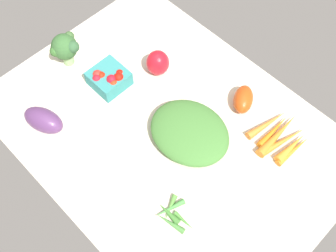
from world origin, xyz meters
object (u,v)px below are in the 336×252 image
Objects in this scene: bell_pepper_red at (158,63)px; berry_basket at (109,78)px; broccoli_head at (65,47)px; carrot_bunch at (280,137)px; eggplant at (43,120)px; leafy_greens_clump at (190,132)px; okra_pile at (171,214)px; roma_tomato at (243,99)px.

bell_pepper_red reaches higher than berry_basket.
broccoli_head is 72.02cm from carrot_bunch.
leafy_greens_clump is at bearing -158.98° from eggplant.
carrot_bunch is 0.73× the size of leafy_greens_clump.
broccoli_head is 0.49× the size of leafy_greens_clump.
bell_pepper_red is at bearing 140.26° from okra_pile.
berry_basket reaches higher than okra_pile.
okra_pile is 62.24cm from broccoli_head.
roma_tomato reaches higher than okra_pile.
berry_basket is 0.60× the size of carrot_bunch.
okra_pile is 0.95× the size of broccoli_head.
okra_pile is 0.46× the size of leafy_greens_clump.
berry_basket is 0.44× the size of leafy_greens_clump.
eggplant is (-8.73, -38.52, -0.77)cm from bell_pepper_red.
roma_tomato is (-9.68, 40.76, 2.12)cm from okra_pile.
bell_pepper_red is 0.88× the size of roma_tomato.
leafy_greens_clump is at bearing 7.61° from berry_basket.
carrot_bunch is (52.24, 46.78, -2.27)cm from eggplant.
leafy_greens_clump is (24.31, -10.45, -1.12)cm from bell_pepper_red.
roma_tomato is at bearing 28.86° from broccoli_head.
carrot_bunch is 1.83× the size of roma_tomato.
broccoli_head is (-16.07, -3.77, 4.45)cm from berry_basket.
bell_pepper_red reaches higher than leafy_greens_clump.
carrot_bunch is 26.87cm from leafy_greens_clump.
leafy_greens_clump is (-3.46, -20.07, 0.24)cm from roma_tomato.
bell_pepper_red is 29.72cm from broccoli_head.
eggplant reaches higher than leafy_greens_clump.
berry_basket is at bearing 13.21° from broccoli_head.
carrot_bunch is at bearing 24.36° from berry_basket.
berry_basket is 31.62cm from leafy_greens_clump.
broccoli_head reaches higher than okra_pile.
eggplant is at bearing -138.16° from carrot_bunch.
okra_pile is at bearing 161.10° from roma_tomato.
broccoli_head is at bearing -170.47° from leafy_greens_clump.
leafy_greens_clump is at bearing 137.96° from roma_tomato.
eggplant is 0.52× the size of leafy_greens_clump.
leafy_greens_clump reaches higher than carrot_bunch.
okra_pile is 1.16× the size of roma_tomato.
okra_pile is 41.95cm from roma_tomato.
berry_basket is (-7.03, -14.63, -1.18)cm from bell_pepper_red.
roma_tomato is at bearing 80.22° from leafy_greens_clump.
roma_tomato is at bearing 175.02° from carrot_bunch.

